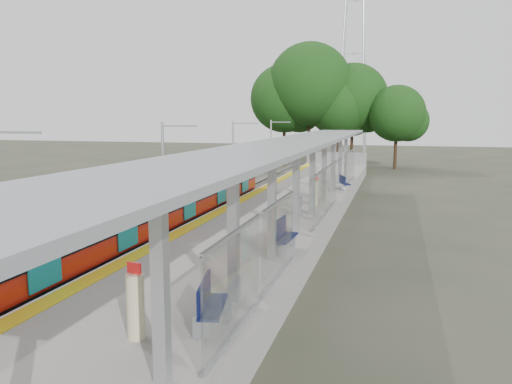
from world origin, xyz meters
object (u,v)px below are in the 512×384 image
(bench_near, at_px, (209,302))
(litter_bin, at_px, (297,206))
(train, at_px, (132,206))
(bench_far, at_px, (344,182))
(info_pillar_near, at_px, (136,306))
(info_pillar_far, at_px, (315,193))
(bench_mid, at_px, (282,235))

(bench_near, relative_size, litter_bin, 1.72)
(train, height_order, bench_far, train)
(bench_far, bearing_deg, train, -138.10)
(train, distance_m, bench_near, 10.28)
(train, distance_m, litter_bin, 7.74)
(info_pillar_near, xyz_separation_m, info_pillar_far, (1.08, 17.03, -0.04))
(bench_far, relative_size, litter_bin, 1.46)
(bench_far, height_order, info_pillar_far, info_pillar_far)
(bench_mid, relative_size, info_pillar_far, 1.09)
(train, xyz_separation_m, info_pillar_near, (5.18, -8.98, -0.33))
(info_pillar_near, height_order, info_pillar_far, info_pillar_near)
(train, bearing_deg, bench_far, 63.82)
(train, bearing_deg, info_pillar_near, -60.05)
(bench_far, distance_m, info_pillar_far, 6.50)
(bench_near, distance_m, info_pillar_far, 16.04)
(info_pillar_far, distance_m, litter_bin, 3.11)
(bench_far, distance_m, litter_bin, 9.60)
(info_pillar_far, bearing_deg, bench_near, -103.65)
(train, distance_m, bench_far, 16.15)
(bench_far, height_order, litter_bin, litter_bin)
(bench_near, bearing_deg, bench_far, 75.94)
(bench_mid, xyz_separation_m, info_pillar_near, (-1.45, -7.56, 0.11))
(bench_near, xyz_separation_m, bench_mid, (0.19, 6.57, 0.04))
(info_pillar_far, bearing_deg, info_pillar_near, -107.94)
(info_pillar_near, bearing_deg, bench_mid, 88.89)
(train, distance_m, info_pillar_far, 10.20)
(bench_far, bearing_deg, info_pillar_near, -116.66)
(train, relative_size, bench_near, 16.82)
(bench_near, height_order, info_pillar_near, info_pillar_near)
(bench_mid, relative_size, litter_bin, 1.80)
(bench_mid, bearing_deg, info_pillar_near, -97.91)
(litter_bin, bearing_deg, train, -139.96)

